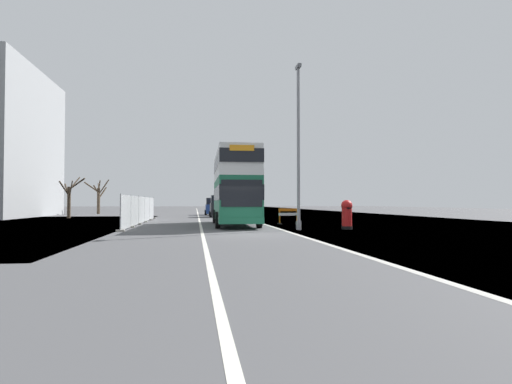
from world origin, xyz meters
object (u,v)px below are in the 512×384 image
lamppost_foreground (298,151)px  car_oncoming_near (219,207)px  roadworks_barrier (288,214)px  car_receding_mid (213,207)px  double_decker_bus (235,187)px  red_pillar_postbox (347,213)px

lamppost_foreground → car_oncoming_near: bearing=99.0°
car_oncoming_near → roadworks_barrier: bearing=-74.0°
lamppost_foreground → car_receding_mid: (-3.60, 27.73, -3.48)m
roadworks_barrier → car_oncoming_near: 15.22m
roadworks_barrier → car_receding_mid: 21.94m
lamppost_foreground → car_receding_mid: lamppost_foreground is taller
double_decker_bus → car_receding_mid: double_decker_bus is taller
lamppost_foreground → car_oncoming_near: size_ratio=2.40×
double_decker_bus → roadworks_barrier: bearing=15.1°
lamppost_foreground → roadworks_barrier: (0.87, 6.26, -3.76)m
red_pillar_postbox → double_decker_bus: bearing=140.5°
red_pillar_postbox → car_receding_mid: (-6.52, 27.54, 0.05)m
car_receding_mid → roadworks_barrier: bearing=-78.2°
double_decker_bus → roadworks_barrier: double_decker_bus is taller
double_decker_bus → lamppost_foreground: lamppost_foreground is taller
double_decker_bus → car_oncoming_near: 15.78m
roadworks_barrier → car_receding_mid: bearing=101.8°
red_pillar_postbox → roadworks_barrier: size_ratio=1.04×
double_decker_bus → car_receding_mid: 22.62m
car_oncoming_near → car_receding_mid: (-0.29, 6.85, -0.09)m
red_pillar_postbox → car_oncoming_near: 21.61m
roadworks_barrier → red_pillar_postbox: bearing=-71.3°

